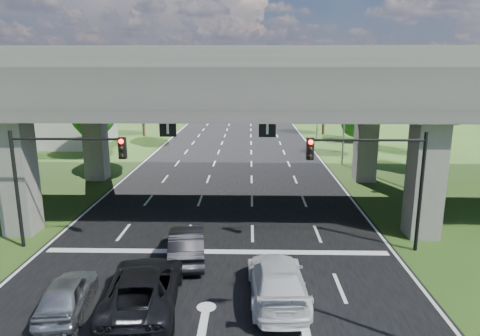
{
  "coord_description": "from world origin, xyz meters",
  "views": [
    {
      "loc": [
        1.62,
        -16.28,
        8.86
      ],
      "look_at": [
        1.07,
        7.54,
        3.39
      ],
      "focal_mm": 32.0,
      "sensor_mm": 36.0,
      "label": 1
    }
  ],
  "objects_px": {
    "signal_right": "(378,169)",
    "car_white": "(277,281)",
    "car_dark": "(187,244)",
    "car_trailing": "(143,288)",
    "car_silver": "(67,294)",
    "signal_left": "(57,168)",
    "streetlight_far": "(341,103)",
    "streetlight_beyond": "(315,94)"
  },
  "relations": [
    {
      "from": "signal_right",
      "to": "car_white",
      "type": "bearing_deg",
      "value": -136.26
    },
    {
      "from": "car_dark",
      "to": "car_trailing",
      "type": "xyz_separation_m",
      "value": [
        -1.03,
        -4.22,
        0.04
      ]
    },
    {
      "from": "car_dark",
      "to": "car_silver",
      "type": "bearing_deg",
      "value": 42.46
    },
    {
      "from": "car_silver",
      "to": "car_white",
      "type": "height_order",
      "value": "car_white"
    },
    {
      "from": "signal_left",
      "to": "car_dark",
      "type": "xyz_separation_m",
      "value": [
        6.48,
        -1.35,
        -3.4
      ]
    },
    {
      "from": "streetlight_far",
      "to": "streetlight_beyond",
      "type": "bearing_deg",
      "value": 90.0
    },
    {
      "from": "signal_right",
      "to": "streetlight_far",
      "type": "relative_size",
      "value": 0.6
    },
    {
      "from": "car_silver",
      "to": "car_white",
      "type": "bearing_deg",
      "value": -179.61
    },
    {
      "from": "streetlight_far",
      "to": "car_trailing",
      "type": "height_order",
      "value": "streetlight_far"
    },
    {
      "from": "streetlight_far",
      "to": "car_dark",
      "type": "distance_m",
      "value": 24.79
    },
    {
      "from": "streetlight_far",
      "to": "streetlight_beyond",
      "type": "xyz_separation_m",
      "value": [
        0.0,
        16.0,
        0.0
      ]
    },
    {
      "from": "signal_left",
      "to": "streetlight_far",
      "type": "height_order",
      "value": "streetlight_far"
    },
    {
      "from": "streetlight_far",
      "to": "car_white",
      "type": "bearing_deg",
      "value": -106.47
    },
    {
      "from": "streetlight_far",
      "to": "car_trailing",
      "type": "relative_size",
      "value": 1.74
    },
    {
      "from": "streetlight_far",
      "to": "car_dark",
      "type": "xyz_separation_m",
      "value": [
        -11.44,
        -21.41,
        -5.06
      ]
    },
    {
      "from": "car_trailing",
      "to": "streetlight_far",
      "type": "bearing_deg",
      "value": -120.4
    },
    {
      "from": "streetlight_beyond",
      "to": "car_white",
      "type": "height_order",
      "value": "streetlight_beyond"
    },
    {
      "from": "streetlight_far",
      "to": "car_trailing",
      "type": "xyz_separation_m",
      "value": [
        -12.47,
        -25.63,
        -5.02
      ]
    },
    {
      "from": "car_silver",
      "to": "signal_left",
      "type": "bearing_deg",
      "value": -72.56
    },
    {
      "from": "signal_right",
      "to": "streetlight_far",
      "type": "xyz_separation_m",
      "value": [
        2.27,
        20.06,
        1.66
      ]
    },
    {
      "from": "streetlight_beyond",
      "to": "car_dark",
      "type": "bearing_deg",
      "value": -107.0
    },
    {
      "from": "streetlight_beyond",
      "to": "car_silver",
      "type": "distance_m",
      "value": 44.93
    },
    {
      "from": "car_silver",
      "to": "car_trailing",
      "type": "bearing_deg",
      "value": 179.64
    },
    {
      "from": "signal_right",
      "to": "car_dark",
      "type": "relative_size",
      "value": 1.3
    },
    {
      "from": "signal_right",
      "to": "car_dark",
      "type": "height_order",
      "value": "signal_right"
    },
    {
      "from": "car_silver",
      "to": "car_dark",
      "type": "distance_m",
      "value": 5.93
    },
    {
      "from": "streetlight_beyond",
      "to": "car_white",
      "type": "distance_m",
      "value": 41.9
    },
    {
      "from": "car_silver",
      "to": "streetlight_far",
      "type": "bearing_deg",
      "value": -127.36
    },
    {
      "from": "car_silver",
      "to": "car_trailing",
      "type": "xyz_separation_m",
      "value": [
        2.79,
        0.32,
        0.12
      ]
    },
    {
      "from": "signal_left",
      "to": "car_silver",
      "type": "height_order",
      "value": "signal_left"
    },
    {
      "from": "signal_left",
      "to": "car_silver",
      "type": "bearing_deg",
      "value": -65.66
    },
    {
      "from": "car_dark",
      "to": "streetlight_far",
      "type": "bearing_deg",
      "value": -125.58
    },
    {
      "from": "car_white",
      "to": "car_trailing",
      "type": "xyz_separation_m",
      "value": [
        -5.1,
        -0.69,
        0.02
      ]
    },
    {
      "from": "streetlight_far",
      "to": "car_white",
      "type": "distance_m",
      "value": 26.49
    },
    {
      "from": "streetlight_far",
      "to": "car_trailing",
      "type": "distance_m",
      "value": 28.94
    },
    {
      "from": "signal_left",
      "to": "car_dark",
      "type": "relative_size",
      "value": 1.3
    },
    {
      "from": "streetlight_beyond",
      "to": "car_trailing",
      "type": "height_order",
      "value": "streetlight_beyond"
    },
    {
      "from": "car_white",
      "to": "streetlight_beyond",
      "type": "bearing_deg",
      "value": -102.39
    },
    {
      "from": "streetlight_far",
      "to": "streetlight_beyond",
      "type": "distance_m",
      "value": 16.0
    },
    {
      "from": "car_silver",
      "to": "car_dark",
      "type": "height_order",
      "value": "car_dark"
    },
    {
      "from": "signal_right",
      "to": "car_white",
      "type": "distance_m",
      "value": 7.82
    },
    {
      "from": "car_silver",
      "to": "car_dark",
      "type": "xyz_separation_m",
      "value": [
        3.82,
        4.54,
        0.08
      ]
    }
  ]
}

